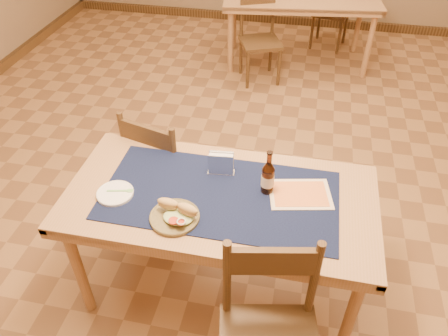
% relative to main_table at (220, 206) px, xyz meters
% --- Properties ---
extents(room, '(6.04, 7.04, 2.84)m').
position_rel_main_table_xyz_m(room, '(0.00, 0.80, 0.73)').
color(room, olive).
rests_on(room, ground).
extents(main_table, '(1.60, 0.80, 0.75)m').
position_rel_main_table_xyz_m(main_table, '(0.00, 0.00, 0.00)').
color(main_table, '#9F714B').
rests_on(main_table, ground).
extents(placemat, '(1.20, 0.60, 0.01)m').
position_rel_main_table_xyz_m(placemat, '(0.00, 0.00, 0.09)').
color(placemat, '#101C3C').
rests_on(placemat, main_table).
extents(baseboard, '(6.00, 7.00, 0.10)m').
position_rel_main_table_xyz_m(baseboard, '(0.00, 0.80, -0.62)').
color(baseboard, '#4E351C').
rests_on(baseboard, ground).
extents(back_table, '(1.70, 1.01, 0.75)m').
position_rel_main_table_xyz_m(back_table, '(0.20, 3.16, 0.00)').
color(back_table, '#9F714B').
rests_on(back_table, ground).
extents(chair_main_far, '(0.52, 0.52, 0.91)m').
position_rel_main_table_xyz_m(chair_main_far, '(-0.47, 0.49, -0.19)').
color(chair_main_far, '#4E351C').
rests_on(chair_main_far, ground).
extents(chair_back_near, '(0.50, 0.50, 0.84)m').
position_rel_main_table_xyz_m(chair_back_near, '(-0.16, 2.69, -0.23)').
color(chair_back_near, '#4E351C').
rests_on(chair_back_near, ground).
extents(chair_back_far, '(0.46, 0.46, 0.83)m').
position_rel_main_table_xyz_m(chair_back_far, '(0.55, 3.62, -0.23)').
color(chair_back_far, '#4E351C').
rests_on(chair_back_far, ground).
extents(sandwich_plate, '(0.25, 0.24, 0.09)m').
position_rel_main_table_xyz_m(sandwich_plate, '(-0.17, -0.21, 0.11)').
color(sandwich_plate, brown).
rests_on(sandwich_plate, placemat).
extents(side_plate, '(0.19, 0.19, 0.02)m').
position_rel_main_table_xyz_m(side_plate, '(-0.53, -0.11, 0.10)').
color(side_plate, white).
rests_on(side_plate, placemat).
extents(fork, '(0.13, 0.05, 0.00)m').
position_rel_main_table_xyz_m(fork, '(-0.49, -0.09, 0.10)').
color(fork, '#72B965').
rests_on(fork, side_plate).
extents(beer_bottle, '(0.07, 0.07, 0.25)m').
position_rel_main_table_xyz_m(beer_bottle, '(0.23, 0.08, 0.18)').
color(beer_bottle, '#4B240D').
rests_on(beer_bottle, placemat).
extents(napkin_holder, '(0.15, 0.07, 0.13)m').
position_rel_main_table_xyz_m(napkin_holder, '(-0.03, 0.17, 0.15)').
color(napkin_holder, silver).
rests_on(napkin_holder, placemat).
extents(menu_card, '(0.35, 0.29, 0.01)m').
position_rel_main_table_xyz_m(menu_card, '(0.40, 0.08, 0.09)').
color(menu_card, beige).
rests_on(menu_card, placemat).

